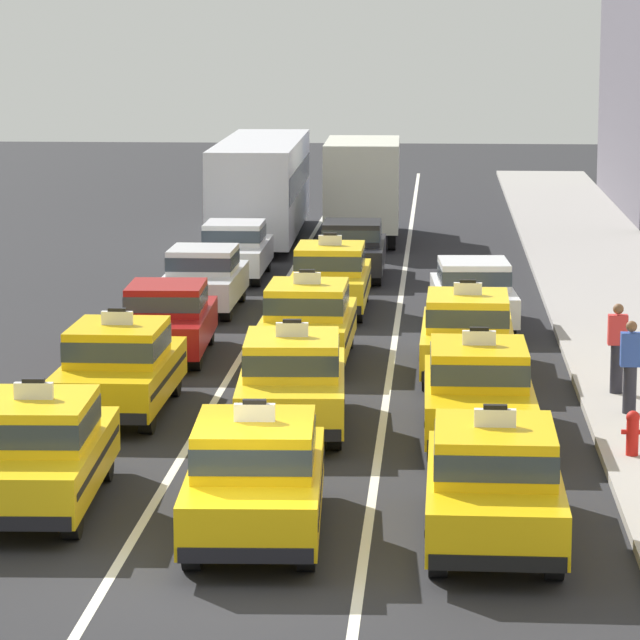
# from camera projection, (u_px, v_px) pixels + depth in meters

# --- Properties ---
(ground_plane) EXTENTS (160.00, 160.00, 0.00)m
(ground_plane) POSITION_uv_depth(u_px,v_px,m) (235.00, 579.00, 22.34)
(ground_plane) COLOR #232326
(lane_stripe_left_center) EXTENTS (0.14, 80.00, 0.01)m
(lane_stripe_left_center) POSITION_uv_depth(u_px,v_px,m) (265.00, 316.00, 42.11)
(lane_stripe_left_center) COLOR silver
(lane_stripe_left_center) RESTS_ON ground
(lane_stripe_center_right) EXTENTS (0.14, 80.00, 0.01)m
(lane_stripe_center_right) POSITION_uv_depth(u_px,v_px,m) (398.00, 318.00, 41.90)
(lane_stripe_center_right) COLOR silver
(lane_stripe_center_right) RESTS_ON ground
(taxi_left_nearest) EXTENTS (2.01, 4.63, 1.96)m
(taxi_left_nearest) POSITION_uv_depth(u_px,v_px,m) (37.00, 450.00, 25.41)
(taxi_left_nearest) COLOR black
(taxi_left_nearest) RESTS_ON ground
(taxi_left_second) EXTENTS (1.83, 4.56, 1.96)m
(taxi_left_second) POSITION_uv_depth(u_px,v_px,m) (119.00, 366.00, 31.55)
(taxi_left_second) COLOR black
(taxi_left_second) RESTS_ON ground
(sedan_left_third) EXTENTS (1.93, 4.37, 1.58)m
(sedan_left_third) POSITION_uv_depth(u_px,v_px,m) (167.00, 318.00, 36.87)
(sedan_left_third) COLOR black
(sedan_left_third) RESTS_ON ground
(sedan_left_fourth) EXTENTS (1.78, 4.31, 1.58)m
(sedan_left_fourth) POSITION_uv_depth(u_px,v_px,m) (204.00, 277.00, 42.72)
(sedan_left_fourth) COLOR black
(sedan_left_fourth) RESTS_ON ground
(sedan_left_fifth) EXTENTS (1.79, 4.31, 1.58)m
(sedan_left_fifth) POSITION_uv_depth(u_px,v_px,m) (235.00, 248.00, 48.08)
(sedan_left_fifth) COLOR black
(sedan_left_fifth) RESTS_ON ground
(bus_left_sixth) EXTENTS (2.73, 11.25, 3.22)m
(bus_left_sixth) POSITION_uv_depth(u_px,v_px,m) (262.00, 183.00, 56.61)
(bus_left_sixth) COLOR black
(bus_left_sixth) RESTS_ON ground
(taxi_center_nearest) EXTENTS (2.01, 4.64, 1.96)m
(taxi_center_nearest) POSITION_uv_depth(u_px,v_px,m) (255.00, 475.00, 24.02)
(taxi_center_nearest) COLOR black
(taxi_center_nearest) RESTS_ON ground
(taxi_center_second) EXTENTS (2.04, 4.65, 1.96)m
(taxi_center_second) POSITION_uv_depth(u_px,v_px,m) (292.00, 380.00, 30.38)
(taxi_center_second) COLOR black
(taxi_center_second) RESTS_ON ground
(taxi_center_third) EXTENTS (1.85, 4.57, 1.96)m
(taxi_center_third) POSITION_uv_depth(u_px,v_px,m) (308.00, 320.00, 36.37)
(taxi_center_third) COLOR black
(taxi_center_third) RESTS_ON ground
(taxi_center_fourth) EXTENTS (1.82, 4.56, 1.96)m
(taxi_center_fourth) POSITION_uv_depth(u_px,v_px,m) (330.00, 277.00, 42.58)
(taxi_center_fourth) COLOR black
(taxi_center_fourth) RESTS_ON ground
(sedan_center_fifth) EXTENTS (1.79, 4.31, 1.58)m
(sedan_center_fifth) POSITION_uv_depth(u_px,v_px,m) (352.00, 248.00, 48.20)
(sedan_center_fifth) COLOR black
(sedan_center_fifth) RESTS_ON ground
(box_truck_center_sixth) EXTENTS (2.40, 7.00, 3.27)m
(box_truck_center_sixth) POSITION_uv_depth(u_px,v_px,m) (363.00, 185.00, 56.32)
(box_truck_center_sixth) COLOR black
(box_truck_center_sixth) RESTS_ON ground
(taxi_right_nearest) EXTENTS (1.84, 4.57, 1.96)m
(taxi_right_nearest) POSITION_uv_depth(u_px,v_px,m) (494.00, 481.00, 23.70)
(taxi_right_nearest) COLOR black
(taxi_right_nearest) RESTS_ON ground
(taxi_right_second) EXTENTS (1.85, 4.57, 1.96)m
(taxi_right_second) POSITION_uv_depth(u_px,v_px,m) (478.00, 389.00, 29.60)
(taxi_right_second) COLOR black
(taxi_right_second) RESTS_ON ground
(taxi_right_third) EXTENTS (1.87, 4.58, 1.96)m
(taxi_right_third) POSITION_uv_depth(u_px,v_px,m) (467.00, 333.00, 34.95)
(taxi_right_third) COLOR black
(taxi_right_third) RESTS_ON ground
(sedan_right_fourth) EXTENTS (2.02, 4.40, 1.58)m
(sedan_right_fourth) POSITION_uv_depth(u_px,v_px,m) (473.00, 292.00, 40.42)
(sedan_right_fourth) COLOR black
(sedan_right_fourth) RESTS_ON ground
(pedestrian_near_crosswalk) EXTENTS (0.36, 0.24, 1.69)m
(pedestrian_near_crosswalk) POSITION_uv_depth(u_px,v_px,m) (617.00, 348.00, 32.63)
(pedestrian_near_crosswalk) COLOR #23232D
(pedestrian_near_crosswalk) RESTS_ON sidewalk_curb
(pedestrian_mid_block) EXTENTS (0.36, 0.24, 1.66)m
(pedestrian_mid_block) POSITION_uv_depth(u_px,v_px,m) (630.00, 366.00, 30.96)
(pedestrian_mid_block) COLOR #23232D
(pedestrian_mid_block) RESTS_ON sidewalk_curb
(fire_hydrant) EXTENTS (0.36, 0.22, 0.73)m
(fire_hydrant) POSITION_uv_depth(u_px,v_px,m) (633.00, 431.00, 28.02)
(fire_hydrant) COLOR red
(fire_hydrant) RESTS_ON sidewalk_curb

